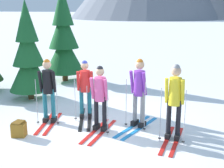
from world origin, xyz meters
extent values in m
plane|color=white|center=(0.00, 0.00, 0.00)|extent=(400.00, 400.00, 0.00)
cube|color=red|center=(-1.26, -0.23, 0.01)|extent=(0.41, 1.54, 0.02)
cube|color=red|center=(-1.48, -0.28, 0.01)|extent=(0.41, 1.54, 0.02)
cube|color=black|center=(-1.28, -0.14, 0.08)|extent=(0.16, 0.28, 0.12)
cylinder|color=#1E6B7A|center=(-1.28, -0.14, 0.53)|extent=(0.11, 0.11, 0.82)
cube|color=black|center=(-1.50, -0.18, 0.08)|extent=(0.16, 0.28, 0.12)
cylinder|color=#1E6B7A|center=(-1.50, -0.18, 0.53)|extent=(0.11, 0.11, 0.82)
cylinder|color=black|center=(-1.39, -0.16, 1.13)|extent=(0.28, 0.28, 0.62)
sphere|color=tan|center=(-1.39, -0.16, 1.58)|extent=(0.22, 0.22, 0.22)
sphere|color=#B76019|center=(-1.39, -0.16, 1.65)|extent=(0.17, 0.17, 0.17)
cylinder|color=black|center=(-1.20, -0.18, 1.14)|extent=(0.12, 0.21, 0.58)
cylinder|color=black|center=(-1.55, -0.26, 1.14)|extent=(0.12, 0.21, 0.58)
cylinder|color=#A5A5AD|center=(-1.09, -0.28, 0.62)|extent=(0.02, 0.02, 1.23)
cylinder|color=black|center=(-1.09, -0.28, 0.06)|extent=(0.07, 0.07, 0.01)
cylinder|color=#A5A5AD|center=(-1.62, -0.39, 0.62)|extent=(0.02, 0.02, 1.23)
cylinder|color=black|center=(-1.62, -0.39, 0.06)|extent=(0.07, 0.07, 0.01)
cube|color=black|center=(-1.43, 0.01, 1.16)|extent=(0.29, 0.21, 0.36)
cube|color=black|center=(-0.44, 0.37, 0.01)|extent=(0.66, 1.66, 0.02)
cube|color=black|center=(-0.65, 0.29, 0.01)|extent=(0.66, 1.66, 0.02)
cube|color=black|center=(-0.48, 0.46, 0.08)|extent=(0.19, 0.28, 0.12)
cylinder|color=#1E6B7A|center=(-0.48, 0.46, 0.51)|extent=(0.11, 0.11, 0.78)
cube|color=black|center=(-0.69, 0.39, 0.08)|extent=(0.19, 0.28, 0.12)
cylinder|color=#1E6B7A|center=(-0.69, 0.39, 0.51)|extent=(0.11, 0.11, 0.78)
cylinder|color=red|center=(-0.58, 0.42, 1.07)|extent=(0.28, 0.28, 0.58)
sphere|color=tan|center=(-0.58, 0.42, 1.50)|extent=(0.21, 0.21, 0.21)
sphere|color=#2D389E|center=(-0.58, 0.42, 1.56)|extent=(0.16, 0.16, 0.16)
cylinder|color=red|center=(-0.39, 0.43, 1.08)|extent=(0.14, 0.21, 0.55)
cylinder|color=red|center=(-0.73, 0.31, 1.08)|extent=(0.14, 0.21, 0.55)
cylinder|color=#A5A5AD|center=(-0.27, 0.34, 0.58)|extent=(0.02, 0.02, 1.16)
cylinder|color=black|center=(-0.27, 0.34, 0.06)|extent=(0.07, 0.07, 0.01)
cylinder|color=#A5A5AD|center=(-0.78, 0.16, 0.58)|extent=(0.02, 0.02, 1.16)
cylinder|color=black|center=(-0.78, 0.16, 0.06)|extent=(0.07, 0.07, 0.01)
cube|color=black|center=(-0.64, 0.58, 1.10)|extent=(0.30, 0.24, 0.36)
cube|color=red|center=(0.20, -0.37, 0.01)|extent=(0.20, 1.65, 0.02)
cube|color=red|center=(-0.02, -0.35, 0.01)|extent=(0.20, 1.65, 0.02)
cube|color=black|center=(0.21, -0.27, 0.08)|extent=(0.13, 0.27, 0.12)
cylinder|color=black|center=(0.21, -0.27, 0.51)|extent=(0.11, 0.11, 0.79)
cube|color=black|center=(-0.01, -0.25, 0.08)|extent=(0.13, 0.27, 0.12)
cylinder|color=black|center=(-0.01, -0.25, 0.51)|extent=(0.11, 0.11, 0.79)
cylinder|color=#E55193|center=(0.10, -0.26, 1.08)|extent=(0.28, 0.28, 0.59)
sphere|color=tan|center=(0.10, -0.26, 1.51)|extent=(0.21, 0.21, 0.21)
sphere|color=black|center=(0.10, -0.26, 1.58)|extent=(0.16, 0.16, 0.16)
cylinder|color=#E55193|center=(0.27, -0.33, 1.10)|extent=(0.09, 0.20, 0.56)
cylinder|color=#E55193|center=(-0.09, -0.31, 1.10)|extent=(0.09, 0.20, 0.56)
cylinder|color=#A5A5AD|center=(0.35, -0.46, 0.59)|extent=(0.02, 0.02, 1.18)
cylinder|color=black|center=(0.35, -0.46, 0.06)|extent=(0.07, 0.07, 0.01)
cylinder|color=#A5A5AD|center=(-0.18, -0.42, 0.59)|extent=(0.02, 0.02, 1.18)
cylinder|color=black|center=(-0.18, -0.42, 0.06)|extent=(0.07, 0.07, 0.01)
cube|color=#1E84D1|center=(1.03, 0.13, 0.01)|extent=(0.60, 1.69, 0.02)
cube|color=#1E84D1|center=(0.82, 0.20, 0.01)|extent=(0.60, 1.69, 0.02)
cube|color=black|center=(1.06, 0.23, 0.08)|extent=(0.18, 0.28, 0.12)
cylinder|color=gray|center=(1.06, 0.23, 0.54)|extent=(0.11, 0.11, 0.85)
cube|color=black|center=(0.85, 0.29, 0.08)|extent=(0.18, 0.28, 0.12)
cylinder|color=gray|center=(0.85, 0.29, 0.54)|extent=(0.11, 0.11, 0.85)
cylinder|color=purple|center=(0.96, 0.26, 1.17)|extent=(0.28, 0.28, 0.64)
sphere|color=tan|center=(0.96, 0.26, 1.63)|extent=(0.23, 0.23, 0.23)
sphere|color=#B76019|center=(0.96, 0.26, 1.70)|extent=(0.17, 0.17, 0.17)
cylinder|color=purple|center=(1.11, 0.15, 1.18)|extent=(0.14, 0.22, 0.60)
cylinder|color=purple|center=(0.77, 0.26, 1.18)|extent=(0.14, 0.22, 0.60)
cylinder|color=#A5A5AD|center=(1.16, 0.01, 0.64)|extent=(0.02, 0.02, 1.27)
cylinder|color=black|center=(1.16, 0.01, 0.06)|extent=(0.07, 0.07, 0.01)
cylinder|color=#A5A5AD|center=(0.65, 0.17, 0.64)|extent=(0.02, 0.02, 1.27)
cylinder|color=black|center=(0.65, 0.17, 0.06)|extent=(0.07, 0.07, 0.01)
cube|color=red|center=(2.00, -0.37, 0.01)|extent=(0.19, 1.62, 0.02)
cube|color=red|center=(1.78, -0.35, 0.01)|extent=(0.19, 1.62, 0.02)
cube|color=black|center=(2.00, -0.27, 0.08)|extent=(0.13, 0.27, 0.12)
cylinder|color=black|center=(2.00, -0.27, 0.55)|extent=(0.11, 0.11, 0.85)
cube|color=black|center=(1.78, -0.25, 0.08)|extent=(0.13, 0.27, 0.12)
cylinder|color=black|center=(1.78, -0.25, 0.55)|extent=(0.11, 0.11, 0.85)
cylinder|color=yellow|center=(1.89, -0.26, 1.17)|extent=(0.28, 0.28, 0.64)
sphere|color=tan|center=(1.89, -0.26, 1.64)|extent=(0.23, 0.23, 0.23)
sphere|color=gray|center=(1.89, -0.26, 1.71)|extent=(0.17, 0.17, 0.17)
cylinder|color=yellow|center=(2.07, -0.33, 1.19)|extent=(0.09, 0.21, 0.61)
cylinder|color=yellow|center=(1.71, -0.31, 1.19)|extent=(0.09, 0.21, 0.61)
cylinder|color=#A5A5AD|center=(2.15, -0.46, 0.64)|extent=(0.02, 0.02, 1.28)
cylinder|color=black|center=(2.15, -0.46, 0.06)|extent=(0.07, 0.07, 0.01)
cylinder|color=#A5A5AD|center=(1.61, -0.42, 0.64)|extent=(0.02, 0.02, 1.28)
cylinder|color=black|center=(1.61, -0.42, 0.06)|extent=(0.07, 0.07, 0.01)
cube|color=#4C7238|center=(1.90, -0.09, 1.20)|extent=(0.27, 0.18, 0.36)
cylinder|color=#51381E|center=(-3.05, 1.56, 0.32)|extent=(0.20, 0.20, 0.64)
cone|color=#195628|center=(-3.05, 1.56, 0.99)|extent=(1.36, 1.36, 1.34)
cone|color=#195628|center=(-3.05, 1.56, 1.84)|extent=(1.04, 1.04, 1.34)
cone|color=#195628|center=(-3.05, 1.56, 2.61)|extent=(0.74, 0.74, 1.34)
cylinder|color=#51381E|center=(-3.09, 4.25, 0.38)|extent=(0.24, 0.24, 0.76)
cone|color=#195628|center=(-3.09, 4.25, 1.18)|extent=(1.62, 1.62, 1.60)
cone|color=#195628|center=(-3.09, 4.25, 2.19)|extent=(1.24, 1.24, 1.60)
cone|color=#195628|center=(-3.09, 4.25, 3.12)|extent=(0.88, 0.88, 1.60)
cube|color=#99661E|center=(-1.65, -1.19, 0.17)|extent=(0.36, 0.30, 0.34)
cube|color=brown|center=(-1.65, -1.19, 0.36)|extent=(0.22, 0.28, 0.04)
camera|label=1|loc=(2.43, -6.79, 3.00)|focal=47.29mm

